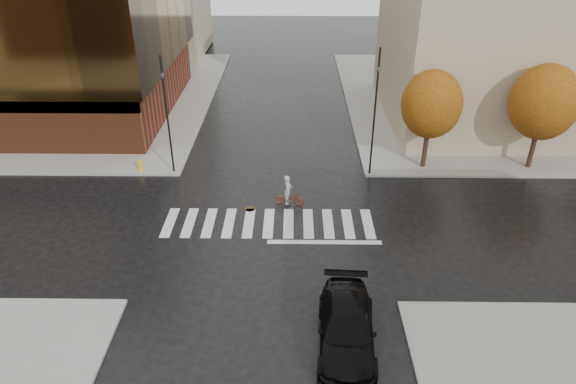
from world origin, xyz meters
name	(u,v)px	position (x,y,z in m)	size (l,w,h in m)	color
ground	(268,228)	(0.00, 0.00, 0.00)	(120.00, 120.00, 0.00)	black
sidewalk_nw	(47,98)	(-21.00, 21.00, 0.07)	(30.00, 30.00, 0.15)	gray
sidewalk_ne	(512,99)	(21.00, 21.00, 0.07)	(30.00, 30.00, 0.15)	gray
crosswalk	(269,223)	(0.00, 0.50, 0.01)	(12.00, 3.00, 0.01)	silver
building_ne_tan	(505,0)	(17.00, 17.00, 9.15)	(16.00, 16.00, 18.00)	tan
tree_ne_a	(432,104)	(10.00, 7.40, 4.46)	(3.80, 3.80, 6.50)	black
tree_ne_b	(544,102)	(17.00, 7.40, 4.62)	(4.20, 4.20, 6.89)	black
sedan	(346,328)	(3.50, -8.31, 0.80)	(2.25, 5.54, 1.61)	black
cyclist	(289,195)	(1.10, 2.50, 0.65)	(1.76, 0.89, 1.92)	#95290D
traffic_light_nw	(166,108)	(-6.48, 6.47, 4.51)	(0.20, 0.17, 7.59)	black
traffic_light_ne	(375,104)	(6.30, 6.30, 4.88)	(0.24, 0.25, 8.13)	black
fire_hydrant	(140,165)	(-8.68, 6.50, 0.58)	(0.28, 0.28, 0.78)	#DFB20D
manhole	(250,209)	(-1.15, 2.00, 0.01)	(0.64, 0.64, 0.01)	#51381D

